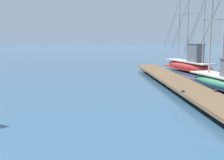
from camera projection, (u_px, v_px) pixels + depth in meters
name	position (u px, v px, depth m)	size (l,w,h in m)	color
floating_dock	(175.00, 81.00, 17.35)	(3.70, 20.18, 0.53)	brown
fishing_boat_2	(189.00, 64.00, 24.92)	(3.52, 8.59, 6.86)	#AD2823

